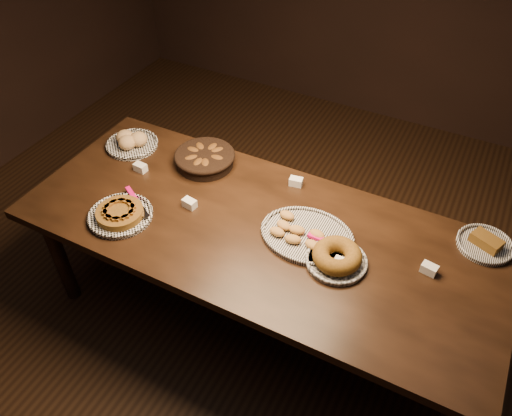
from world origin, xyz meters
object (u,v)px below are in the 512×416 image
at_px(bundt_cake_plate, 337,257).
at_px(buffet_table, 258,237).
at_px(apple_tart_plate, 120,214).
at_px(madeleine_platter, 306,235).

bearing_deg(bundt_cake_plate, buffet_table, 151.27).
height_order(buffet_table, apple_tart_plate, apple_tart_plate).
distance_m(apple_tart_plate, bundt_cake_plate, 1.09).
bearing_deg(buffet_table, bundt_cake_plate, -5.67).
relative_size(madeleine_platter, bundt_cake_plate, 1.41).
height_order(buffet_table, madeleine_platter, madeleine_platter).
xyz_separation_m(apple_tart_plate, madeleine_platter, (0.88, 0.30, -0.00)).
distance_m(apple_tart_plate, madeleine_platter, 0.93).
relative_size(buffet_table, bundt_cake_plate, 7.39).
xyz_separation_m(buffet_table, bundt_cake_plate, (0.43, -0.04, 0.11)).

